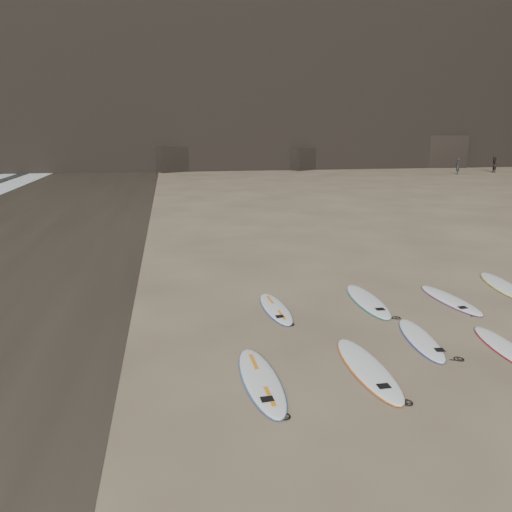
{
  "coord_description": "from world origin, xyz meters",
  "views": [
    {
      "loc": [
        -5.91,
        -8.97,
        4.57
      ],
      "look_at": [
        -3.91,
        2.67,
        1.5
      ],
      "focal_mm": 35.0,
      "sensor_mm": 36.0,
      "label": 1
    }
  ],
  "objects_px": {
    "surfboard_0": "(261,380)",
    "surfboard_5": "(276,308)",
    "surfboard_2": "(421,339)",
    "surfboard_7": "(450,299)",
    "surfboard_3": "(505,347)",
    "surfboard_1": "(368,368)",
    "person_b": "(494,165)",
    "person_a": "(458,166)",
    "surfboard_8": "(503,285)",
    "surfboard_6": "(368,300)"
  },
  "relations": [
    {
      "from": "surfboard_5",
      "to": "person_a",
      "type": "height_order",
      "value": "person_a"
    },
    {
      "from": "surfboard_3",
      "to": "surfboard_8",
      "type": "relative_size",
      "value": 0.85
    },
    {
      "from": "surfboard_2",
      "to": "surfboard_7",
      "type": "bearing_deg",
      "value": 55.27
    },
    {
      "from": "surfboard_2",
      "to": "surfboard_8",
      "type": "distance_m",
      "value": 5.25
    },
    {
      "from": "person_a",
      "to": "person_b",
      "type": "xyz_separation_m",
      "value": [
        4.77,
        1.22,
        -0.0
      ]
    },
    {
      "from": "surfboard_5",
      "to": "surfboard_8",
      "type": "distance_m",
      "value": 7.01
    },
    {
      "from": "surfboard_1",
      "to": "surfboard_7",
      "type": "distance_m",
      "value": 5.01
    },
    {
      "from": "surfboard_8",
      "to": "person_a",
      "type": "bearing_deg",
      "value": 72.13
    },
    {
      "from": "surfboard_0",
      "to": "surfboard_2",
      "type": "relative_size",
      "value": 1.15
    },
    {
      "from": "surfboard_7",
      "to": "surfboard_1",
      "type": "bearing_deg",
      "value": -143.04
    },
    {
      "from": "surfboard_3",
      "to": "surfboard_6",
      "type": "xyz_separation_m",
      "value": [
        -1.76,
        3.26,
        0.01
      ]
    },
    {
      "from": "surfboard_3",
      "to": "surfboard_7",
      "type": "relative_size",
      "value": 0.9
    },
    {
      "from": "surfboard_0",
      "to": "surfboard_3",
      "type": "relative_size",
      "value": 1.17
    },
    {
      "from": "surfboard_3",
      "to": "surfboard_1",
      "type": "bearing_deg",
      "value": -168.28
    },
    {
      "from": "surfboard_2",
      "to": "person_a",
      "type": "distance_m",
      "value": 42.57
    },
    {
      "from": "surfboard_0",
      "to": "person_b",
      "type": "height_order",
      "value": "person_b"
    },
    {
      "from": "surfboard_5",
      "to": "person_b",
      "type": "distance_m",
      "value": 46.09
    },
    {
      "from": "surfboard_3",
      "to": "person_b",
      "type": "xyz_separation_m",
      "value": [
        25.84,
        37.98,
        0.75
      ]
    },
    {
      "from": "surfboard_5",
      "to": "surfboard_2",
      "type": "bearing_deg",
      "value": -44.48
    },
    {
      "from": "surfboard_2",
      "to": "surfboard_3",
      "type": "bearing_deg",
      "value": -17.08
    },
    {
      "from": "surfboard_6",
      "to": "surfboard_1",
      "type": "bearing_deg",
      "value": -110.52
    },
    {
      "from": "surfboard_6",
      "to": "person_b",
      "type": "xyz_separation_m",
      "value": [
        27.6,
        34.72,
        0.74
      ]
    },
    {
      "from": "surfboard_1",
      "to": "surfboard_8",
      "type": "relative_size",
      "value": 1.03
    },
    {
      "from": "surfboard_8",
      "to": "person_a",
      "type": "distance_m",
      "value": 37.73
    },
    {
      "from": "surfboard_3",
      "to": "surfboard_8",
      "type": "distance_m",
      "value": 4.67
    },
    {
      "from": "surfboard_5",
      "to": "surfboard_7",
      "type": "relative_size",
      "value": 0.94
    },
    {
      "from": "surfboard_1",
      "to": "person_a",
      "type": "xyz_separation_m",
      "value": [
        24.3,
        37.16,
        0.74
      ]
    },
    {
      "from": "surfboard_2",
      "to": "surfboard_3",
      "type": "height_order",
      "value": "surfboard_2"
    },
    {
      "from": "surfboard_5",
      "to": "surfboard_1",
      "type": "bearing_deg",
      "value": -76.23
    },
    {
      "from": "surfboard_5",
      "to": "surfboard_7",
      "type": "xyz_separation_m",
      "value": [
        4.79,
        -0.16,
        0.0
      ]
    },
    {
      "from": "surfboard_0",
      "to": "person_a",
      "type": "xyz_separation_m",
      "value": [
        26.42,
        37.26,
        0.74
      ]
    },
    {
      "from": "surfboard_2",
      "to": "surfboard_7",
      "type": "height_order",
      "value": "surfboard_7"
    },
    {
      "from": "surfboard_6",
      "to": "person_b",
      "type": "height_order",
      "value": "person_b"
    },
    {
      "from": "surfboard_0",
      "to": "surfboard_5",
      "type": "height_order",
      "value": "surfboard_0"
    },
    {
      "from": "person_b",
      "to": "surfboard_7",
      "type": "bearing_deg",
      "value": -33.94
    },
    {
      "from": "surfboard_0",
      "to": "surfboard_8",
      "type": "distance_m",
      "value": 9.11
    },
    {
      "from": "surfboard_7",
      "to": "person_a",
      "type": "bearing_deg",
      "value": 53.4
    },
    {
      "from": "surfboard_0",
      "to": "surfboard_2",
      "type": "bearing_deg",
      "value": 15.16
    },
    {
      "from": "surfboard_0",
      "to": "surfboard_6",
      "type": "relative_size",
      "value": 0.97
    },
    {
      "from": "surfboard_6",
      "to": "surfboard_8",
      "type": "height_order",
      "value": "surfboard_6"
    },
    {
      "from": "surfboard_6",
      "to": "person_b",
      "type": "relative_size",
      "value": 1.75
    },
    {
      "from": "surfboard_1",
      "to": "surfboard_3",
      "type": "relative_size",
      "value": 1.22
    },
    {
      "from": "surfboard_6",
      "to": "surfboard_7",
      "type": "distance_m",
      "value": 2.25
    },
    {
      "from": "surfboard_1",
      "to": "surfboard_6",
      "type": "relative_size",
      "value": 1.01
    },
    {
      "from": "person_b",
      "to": "surfboard_8",
      "type": "bearing_deg",
      "value": -32.2
    },
    {
      "from": "surfboard_3",
      "to": "surfboard_8",
      "type": "xyz_separation_m",
      "value": [
        2.66,
        3.83,
        0.01
      ]
    },
    {
      "from": "surfboard_6",
      "to": "person_a",
      "type": "height_order",
      "value": "person_a"
    },
    {
      "from": "surfboard_0",
      "to": "surfboard_2",
      "type": "distance_m",
      "value": 3.98
    },
    {
      "from": "surfboard_0",
      "to": "surfboard_3",
      "type": "xyz_separation_m",
      "value": [
        5.35,
        0.5,
        -0.01
      ]
    },
    {
      "from": "surfboard_0",
      "to": "surfboard_1",
      "type": "height_order",
      "value": "surfboard_1"
    }
  ]
}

